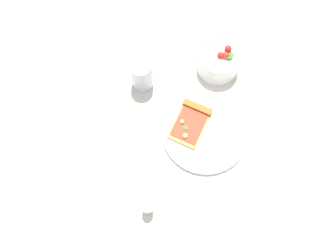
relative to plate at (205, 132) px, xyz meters
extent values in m
plane|color=beige|center=(-0.01, 0.02, -0.01)|extent=(2.40, 2.40, 0.00)
cylinder|color=silver|center=(0.00, 0.00, 0.00)|extent=(0.26, 0.26, 0.01)
cube|color=#E5B256|center=(-0.02, 0.04, 0.01)|extent=(0.16, 0.14, 0.01)
cube|color=#A36B2D|center=(0.03, 0.07, 0.02)|extent=(0.06, 0.09, 0.02)
cube|color=red|center=(-0.02, 0.04, 0.02)|extent=(0.14, 0.13, 0.00)
cylinder|color=#388433|center=(-0.04, 0.04, 0.02)|extent=(0.01, 0.01, 0.00)
sphere|color=#EAD172|center=(-0.04, 0.06, 0.02)|extent=(0.01, 0.01, 0.01)
sphere|color=#EAD172|center=(-0.06, 0.02, 0.02)|extent=(0.02, 0.02, 0.02)
cylinder|color=white|center=(0.17, 0.15, 0.03)|extent=(0.13, 0.13, 0.07)
torus|color=white|center=(0.17, 0.15, 0.06)|extent=(0.13, 0.13, 0.01)
sphere|color=red|center=(0.17, 0.15, 0.06)|extent=(0.02, 0.02, 0.02)
sphere|color=red|center=(0.18, 0.14, 0.07)|extent=(0.02, 0.02, 0.02)
sphere|color=red|center=(0.21, 0.16, 0.07)|extent=(0.02, 0.02, 0.02)
cylinder|color=#388433|center=(0.19, 0.14, 0.06)|extent=(0.05, 0.05, 0.01)
cylinder|color=silver|center=(-0.05, 0.25, 0.05)|extent=(0.07, 0.07, 0.11)
cylinder|color=black|center=(-0.05, 0.25, 0.04)|extent=(0.06, 0.06, 0.08)
cube|color=white|center=(-0.06, 0.24, 0.07)|extent=(0.02, 0.02, 0.02)
cube|color=white|center=(-0.05, 0.24, 0.07)|extent=(0.02, 0.02, 0.02)
cube|color=silver|center=(-0.27, 0.05, -0.01)|extent=(0.17, 0.16, 0.00)
cylinder|color=silver|center=(-0.26, -0.08, 0.03)|extent=(0.03, 0.03, 0.07)
cone|color=silver|center=(-0.26, -0.08, 0.06)|extent=(0.03, 0.03, 0.01)
camera|label=1|loc=(-0.26, -0.17, 0.88)|focal=33.00mm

